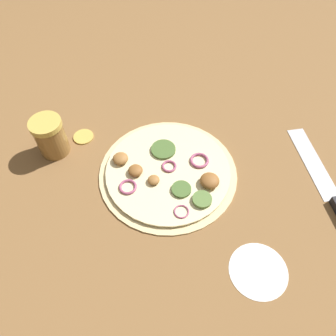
{
  "coord_description": "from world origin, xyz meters",
  "views": [
    {
      "loc": [
        0.12,
        -0.37,
        0.55
      ],
      "look_at": [
        0.0,
        0.0,
        0.02
      ],
      "focal_mm": 35.0,
      "sensor_mm": 36.0,
      "label": 1
    }
  ],
  "objects": [
    {
      "name": "pizza",
      "position": [
        0.0,
        -0.0,
        0.01
      ],
      "size": [
        0.28,
        0.28,
        0.03
      ],
      "color": "beige",
      "rests_on": "ground_plane"
    },
    {
      "name": "knife",
      "position": [
        0.33,
        0.03,
        0.01
      ],
      "size": [
        0.16,
        0.27,
        0.02
      ],
      "rotation": [
        0.0,
        0.0,
        2.06
      ],
      "color": "silver",
      "rests_on": "ground_plane"
    },
    {
      "name": "loose_cap",
      "position": [
        -0.21,
        0.03,
        0.0
      ],
      "size": [
        0.04,
        0.04,
        0.01
      ],
      "color": "gold",
      "rests_on": "ground_plane"
    },
    {
      "name": "ground_plane",
      "position": [
        0.0,
        0.0,
        0.0
      ],
      "size": [
        3.0,
        3.0,
        0.0
      ],
      "primitive_type": "plane",
      "color": "brown"
    },
    {
      "name": "flour_patch",
      "position": [
        0.21,
        -0.15,
        0.0
      ],
      "size": [
        0.1,
        0.1,
        0.0
      ],
      "color": "white",
      "rests_on": "ground_plane"
    },
    {
      "name": "spice_jar",
      "position": [
        -0.25,
        -0.02,
        0.04
      ],
      "size": [
        0.07,
        0.07,
        0.09
      ],
      "color": "olive",
      "rests_on": "ground_plane"
    }
  ]
}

